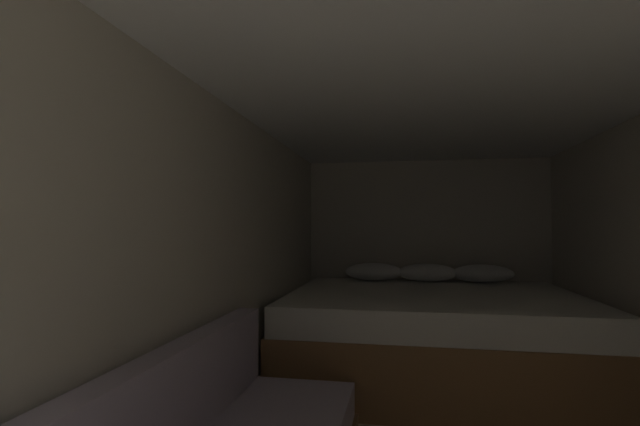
{
  "coord_description": "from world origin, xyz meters",
  "views": [
    {
      "loc": [
        -0.24,
        -0.31,
        1.28
      ],
      "look_at": [
        -0.79,
        2.64,
        1.38
      ],
      "focal_mm": 25.11,
      "sensor_mm": 36.0,
      "label": 1
    }
  ],
  "objects": [
    {
      "name": "wall_back",
      "position": [
        0.0,
        4.65,
        1.0
      ],
      "size": [
        2.62,
        0.05,
        2.01
      ],
      "primitive_type": "cube",
      "color": "beige",
      "rests_on": "ground"
    },
    {
      "name": "wall_left",
      "position": [
        -1.29,
        2.05,
        1.0
      ],
      "size": [
        0.05,
        5.15,
        2.01
      ],
      "primitive_type": "cube",
      "color": "beige",
      "rests_on": "ground"
    },
    {
      "name": "ceiling_slab",
      "position": [
        0.0,
        2.05,
        2.03
      ],
      "size": [
        2.62,
        5.15,
        0.05
      ],
      "primitive_type": "cube",
      "color": "white",
      "rests_on": "wall_left"
    },
    {
      "name": "bed",
      "position": [
        0.0,
        3.64,
        0.38
      ],
      "size": [
        2.4,
        1.93,
        0.91
      ],
      "color": "olive",
      "rests_on": "ground"
    }
  ]
}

